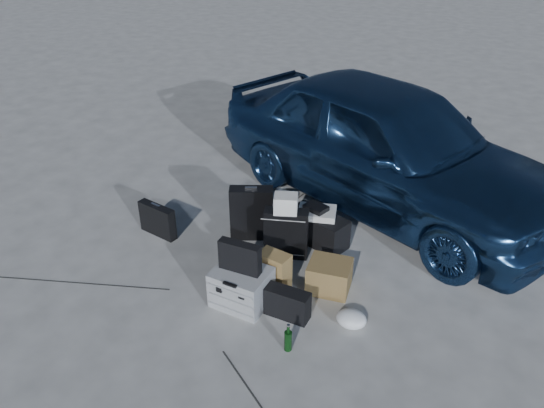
{
  "coord_description": "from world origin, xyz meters",
  "views": [
    {
      "loc": [
        2.02,
        -3.61,
        3.46
      ],
      "look_at": [
        -0.01,
        0.85,
        0.59
      ],
      "focal_mm": 35.0,
      "sensor_mm": 36.0,
      "label": 1
    }
  ],
  "objects_px": {
    "suitcase_right": "(286,233)",
    "pelican_case": "(242,287)",
    "suitcase_left": "(252,213)",
    "cardboard_box": "(329,276)",
    "briefcase": "(158,220)",
    "duffel_bag": "(318,228)",
    "car": "(386,144)",
    "green_bottle": "(288,338)"
  },
  "relations": [
    {
      "from": "briefcase",
      "to": "duffel_bag",
      "type": "height_order",
      "value": "briefcase"
    },
    {
      "from": "briefcase",
      "to": "duffel_bag",
      "type": "bearing_deg",
      "value": 30.87
    },
    {
      "from": "suitcase_left",
      "to": "cardboard_box",
      "type": "distance_m",
      "value": 1.25
    },
    {
      "from": "pelican_case",
      "to": "suitcase_left",
      "type": "relative_size",
      "value": 0.82
    },
    {
      "from": "suitcase_right",
      "to": "duffel_bag",
      "type": "height_order",
      "value": "suitcase_right"
    },
    {
      "from": "pelican_case",
      "to": "green_bottle",
      "type": "distance_m",
      "value": 0.76
    },
    {
      "from": "pelican_case",
      "to": "suitcase_right",
      "type": "relative_size",
      "value": 0.91
    },
    {
      "from": "car",
      "to": "green_bottle",
      "type": "height_order",
      "value": "car"
    },
    {
      "from": "green_bottle",
      "to": "briefcase",
      "type": "bearing_deg",
      "value": 153.15
    },
    {
      "from": "suitcase_left",
      "to": "green_bottle",
      "type": "distance_m",
      "value": 1.83
    },
    {
      "from": "car",
      "to": "briefcase",
      "type": "height_order",
      "value": "car"
    },
    {
      "from": "car",
      "to": "green_bottle",
      "type": "bearing_deg",
      "value": -157.5
    },
    {
      "from": "suitcase_left",
      "to": "car",
      "type": "bearing_deg",
      "value": 28.34
    },
    {
      "from": "suitcase_right",
      "to": "green_bottle",
      "type": "xyz_separation_m",
      "value": [
        0.58,
        -1.3,
        -0.15
      ]
    },
    {
      "from": "pelican_case",
      "to": "duffel_bag",
      "type": "xyz_separation_m",
      "value": [
        0.3,
        1.3,
        -0.01
      ]
    },
    {
      "from": "pelican_case",
      "to": "green_bottle",
      "type": "height_order",
      "value": "pelican_case"
    },
    {
      "from": "duffel_bag",
      "to": "briefcase",
      "type": "bearing_deg",
      "value": -140.28
    },
    {
      "from": "pelican_case",
      "to": "suitcase_left",
      "type": "distance_m",
      "value": 1.17
    },
    {
      "from": "suitcase_right",
      "to": "cardboard_box",
      "type": "distance_m",
      "value": 0.73
    },
    {
      "from": "car",
      "to": "cardboard_box",
      "type": "xyz_separation_m",
      "value": [
        -0.01,
        -2.0,
        -0.64
      ]
    },
    {
      "from": "suitcase_right",
      "to": "green_bottle",
      "type": "height_order",
      "value": "suitcase_right"
    },
    {
      "from": "pelican_case",
      "to": "duffel_bag",
      "type": "bearing_deg",
      "value": 80.27
    },
    {
      "from": "suitcase_left",
      "to": "duffel_bag",
      "type": "relative_size",
      "value": 0.9
    },
    {
      "from": "suitcase_right",
      "to": "cardboard_box",
      "type": "xyz_separation_m",
      "value": [
        0.63,
        -0.35,
        -0.13
      ]
    },
    {
      "from": "suitcase_right",
      "to": "suitcase_left",
      "type": "bearing_deg",
      "value": 144.31
    },
    {
      "from": "suitcase_left",
      "to": "cardboard_box",
      "type": "relative_size",
      "value": 1.54
    },
    {
      "from": "cardboard_box",
      "to": "green_bottle",
      "type": "bearing_deg",
      "value": -93.01
    },
    {
      "from": "briefcase",
      "to": "suitcase_right",
      "type": "relative_size",
      "value": 0.87
    },
    {
      "from": "suitcase_right",
      "to": "pelican_case",
      "type": "bearing_deg",
      "value": -111.64
    },
    {
      "from": "pelican_case",
      "to": "briefcase",
      "type": "height_order",
      "value": "briefcase"
    },
    {
      "from": "suitcase_left",
      "to": "green_bottle",
      "type": "height_order",
      "value": "suitcase_left"
    },
    {
      "from": "pelican_case",
      "to": "cardboard_box",
      "type": "xyz_separation_m",
      "value": [
        0.7,
        0.55,
        -0.03
      ]
    },
    {
      "from": "briefcase",
      "to": "duffel_bag",
      "type": "distance_m",
      "value": 1.86
    },
    {
      "from": "green_bottle",
      "to": "duffel_bag",
      "type": "bearing_deg",
      "value": 101.66
    },
    {
      "from": "car",
      "to": "cardboard_box",
      "type": "relative_size",
      "value": 11.23
    },
    {
      "from": "briefcase",
      "to": "suitcase_left",
      "type": "bearing_deg",
      "value": 32.77
    },
    {
      "from": "suitcase_left",
      "to": "cardboard_box",
      "type": "height_order",
      "value": "suitcase_left"
    },
    {
      "from": "suitcase_right",
      "to": "briefcase",
      "type": "bearing_deg",
      "value": 171.97
    },
    {
      "from": "briefcase",
      "to": "suitcase_left",
      "type": "relative_size",
      "value": 0.77
    },
    {
      "from": "suitcase_left",
      "to": "pelican_case",
      "type": "bearing_deg",
      "value": -92.56
    },
    {
      "from": "duffel_bag",
      "to": "green_bottle",
      "type": "relative_size",
      "value": 2.58
    },
    {
      "from": "briefcase",
      "to": "cardboard_box",
      "type": "bearing_deg",
      "value": 7.93
    }
  ]
}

